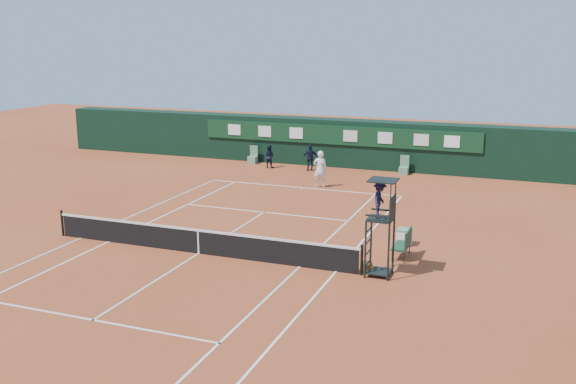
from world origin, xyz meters
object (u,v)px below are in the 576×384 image
(tennis_net, at_px, (198,241))
(umpire_chair, at_px, (381,207))
(player_bench, at_px, (404,243))
(player, at_px, (320,169))
(cooler, at_px, (404,237))

(tennis_net, height_order, umpire_chair, umpire_chair)
(player_bench, relative_size, player, 0.59)
(umpire_chair, xyz_separation_m, cooler, (0.18, 3.74, -2.13))
(player_bench, relative_size, cooler, 1.86)
(cooler, bearing_deg, tennis_net, -151.24)
(tennis_net, bearing_deg, umpire_chair, 1.44)
(player_bench, distance_m, player, 12.06)
(cooler, height_order, player, player)
(player_bench, bearing_deg, cooler, 100.45)
(umpire_chair, distance_m, player_bench, 2.88)
(player, bearing_deg, player_bench, 107.61)
(umpire_chair, distance_m, cooler, 4.31)
(cooler, bearing_deg, umpire_chair, -92.72)
(cooler, distance_m, player, 10.60)
(tennis_net, height_order, cooler, tennis_net)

